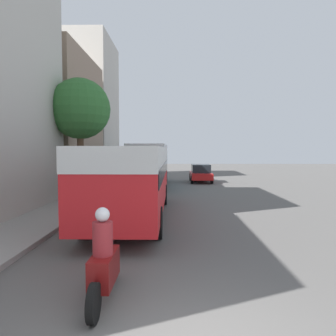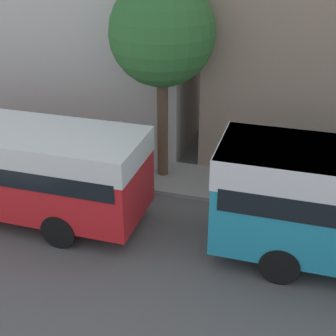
# 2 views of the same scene
# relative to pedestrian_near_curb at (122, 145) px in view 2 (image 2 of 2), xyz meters

# --- Properties ---
(pedestrian_near_curb) EXTENTS (0.36, 0.36, 1.83)m
(pedestrian_near_curb) POSITION_rel_pedestrian_near_curb_xyz_m (0.00, 0.00, 0.00)
(pedestrian_near_curb) COLOR #232838
(pedestrian_near_curb) RESTS_ON sidewalk
(street_tree) EXTENTS (3.28, 3.28, 6.47)m
(street_tree) POSITION_rel_pedestrian_near_curb_xyz_m (-0.10, 1.46, 3.84)
(street_tree) COLOR brown
(street_tree) RESTS_ON sidewalk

